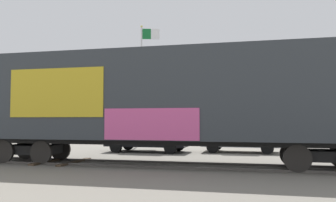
{
  "coord_description": "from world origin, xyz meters",
  "views": [
    {
      "loc": [
        3.19,
        -13.23,
        1.72
      ],
      "look_at": [
        0.6,
        2.58,
        2.6
      ],
      "focal_mm": 37.45,
      "sensor_mm": 36.0,
      "label": 1
    }
  ],
  "objects_px": {
    "parked_car_silver": "(239,137)",
    "freight_car": "(163,98)",
    "flagpole": "(145,69)",
    "parked_car_black": "(148,136)"
  },
  "relations": [
    {
      "from": "parked_car_silver",
      "to": "freight_car",
      "type": "bearing_deg",
      "value": -116.96
    },
    {
      "from": "parked_car_silver",
      "to": "flagpole",
      "type": "bearing_deg",
      "value": 137.11
    },
    {
      "from": "flagpole",
      "to": "freight_car",
      "type": "bearing_deg",
      "value": -73.62
    },
    {
      "from": "parked_car_black",
      "to": "flagpole",
      "type": "bearing_deg",
      "value": 104.63
    },
    {
      "from": "freight_car",
      "to": "parked_car_silver",
      "type": "height_order",
      "value": "freight_car"
    },
    {
      "from": "freight_car",
      "to": "parked_car_black",
      "type": "xyz_separation_m",
      "value": [
        -1.84,
        5.5,
        -1.73
      ]
    },
    {
      "from": "flagpole",
      "to": "parked_car_silver",
      "type": "xyz_separation_m",
      "value": [
        6.72,
        -6.24,
        -4.8
      ]
    },
    {
      "from": "freight_car",
      "to": "parked_car_silver",
      "type": "xyz_separation_m",
      "value": [
        3.09,
        6.08,
        -1.78
      ]
    },
    {
      "from": "flagpole",
      "to": "parked_car_black",
      "type": "relative_size",
      "value": 1.95
    },
    {
      "from": "freight_car",
      "to": "parked_car_black",
      "type": "distance_m",
      "value": 6.06
    }
  ]
}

